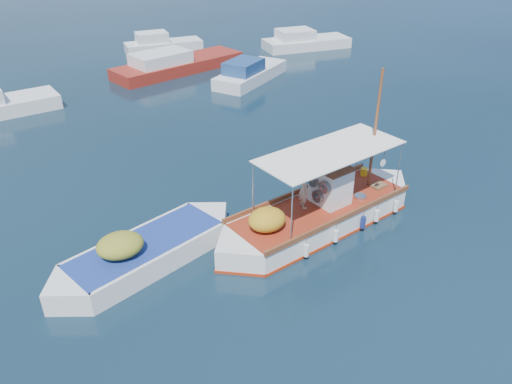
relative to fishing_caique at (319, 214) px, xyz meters
name	(u,v)px	position (x,y,z in m)	size (l,w,h in m)	color
ground	(293,220)	(-0.67, 0.71, -0.50)	(160.00, 160.00, 0.00)	black
fishing_caique	(319,214)	(0.00, 0.00, 0.00)	(9.09, 3.93, 5.68)	white
dinghy	(145,254)	(-6.42, 0.46, -0.13)	(6.75, 3.76, 1.76)	white
bg_boat_n	(175,65)	(1.00, 21.51, 0.00)	(10.19, 5.66, 1.80)	maroon
bg_boat_ne	(249,74)	(4.92, 17.23, 0.00)	(6.56, 5.59, 1.80)	silver
bg_boat_e	(304,42)	(12.79, 23.59, 0.00)	(7.33, 3.13, 1.80)	silver
bg_boat_far_n	(161,45)	(1.66, 27.59, 0.00)	(6.20, 2.21, 1.80)	silver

